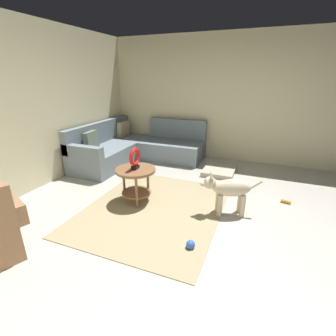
{
  "coord_description": "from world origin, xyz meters",
  "views": [
    {
      "loc": [
        -2.7,
        -0.66,
        1.84
      ],
      "look_at": [
        0.45,
        0.6,
        0.55
      ],
      "focal_mm": 26.06,
      "sensor_mm": 36.0,
      "label": 1
    }
  ],
  "objects_px": {
    "dog_toy_ball": "(191,245)",
    "dog": "(228,190)",
    "dog_toy_rope": "(286,202)",
    "side_table": "(136,176)",
    "sectional_couch": "(135,148)",
    "torus_sculpture": "(135,158)",
    "dog_bed_mat": "(220,170)"
  },
  "relations": [
    {
      "from": "dog",
      "to": "dog_toy_rope",
      "type": "relative_size",
      "value": 5.66
    },
    {
      "from": "torus_sculpture",
      "to": "dog_toy_rope",
      "type": "height_order",
      "value": "torus_sculpture"
    },
    {
      "from": "sectional_couch",
      "to": "side_table",
      "type": "relative_size",
      "value": 3.75
    },
    {
      "from": "sectional_couch",
      "to": "torus_sculpture",
      "type": "bearing_deg",
      "value": -150.54
    },
    {
      "from": "side_table",
      "to": "dog_bed_mat",
      "type": "height_order",
      "value": "side_table"
    },
    {
      "from": "side_table",
      "to": "dog_bed_mat",
      "type": "distance_m",
      "value": 2.01
    },
    {
      "from": "sectional_couch",
      "to": "dog_toy_rope",
      "type": "bearing_deg",
      "value": -106.54
    },
    {
      "from": "dog_toy_ball",
      "to": "side_table",
      "type": "bearing_deg",
      "value": 55.3
    },
    {
      "from": "dog",
      "to": "dog_toy_ball",
      "type": "xyz_separation_m",
      "value": [
        -0.91,
        0.25,
        -0.33
      ]
    },
    {
      "from": "dog",
      "to": "torus_sculpture",
      "type": "bearing_deg",
      "value": 75.83
    },
    {
      "from": "torus_sculpture",
      "to": "dog_toy_rope",
      "type": "xyz_separation_m",
      "value": [
        0.79,
        -2.16,
        -0.69
      ]
    },
    {
      "from": "torus_sculpture",
      "to": "dog_toy_rope",
      "type": "relative_size",
      "value": 2.27
    },
    {
      "from": "dog",
      "to": "dog_toy_ball",
      "type": "relative_size",
      "value": 7.92
    },
    {
      "from": "dog",
      "to": "dog_toy_rope",
      "type": "distance_m",
      "value": 1.09
    },
    {
      "from": "torus_sculpture",
      "to": "dog",
      "type": "bearing_deg",
      "value": -84.03
    },
    {
      "from": "dog",
      "to": "side_table",
      "type": "bearing_deg",
      "value": 75.83
    },
    {
      "from": "side_table",
      "to": "dog_toy_rope",
      "type": "height_order",
      "value": "side_table"
    },
    {
      "from": "dog_toy_ball",
      "to": "dog",
      "type": "bearing_deg",
      "value": -15.53
    },
    {
      "from": "sectional_couch",
      "to": "dog_toy_rope",
      "type": "relative_size",
      "value": 15.65
    },
    {
      "from": "dog_toy_ball",
      "to": "dog_toy_rope",
      "type": "distance_m",
      "value": 1.88
    },
    {
      "from": "dog_toy_ball",
      "to": "dog_toy_rope",
      "type": "bearing_deg",
      "value": -34.19
    },
    {
      "from": "dog_toy_ball",
      "to": "dog_bed_mat",
      "type": "bearing_deg",
      "value": 3.12
    },
    {
      "from": "dog",
      "to": "dog_toy_ball",
      "type": "distance_m",
      "value": 1.0
    },
    {
      "from": "dog_toy_rope",
      "to": "dog_toy_ball",
      "type": "bearing_deg",
      "value": 145.81
    },
    {
      "from": "dog_bed_mat",
      "to": "dog_toy_rope",
      "type": "xyz_separation_m",
      "value": [
        -0.93,
        -1.19,
        -0.02
      ]
    },
    {
      "from": "side_table",
      "to": "dog",
      "type": "distance_m",
      "value": 1.36
    },
    {
      "from": "side_table",
      "to": "dog_toy_ball",
      "type": "bearing_deg",
      "value": -124.7
    },
    {
      "from": "dog",
      "to": "dog_toy_rope",
      "type": "xyz_separation_m",
      "value": [
        0.65,
        -0.81,
        -0.35
      ]
    },
    {
      "from": "torus_sculpture",
      "to": "dog_bed_mat",
      "type": "relative_size",
      "value": 0.41
    },
    {
      "from": "dog_toy_ball",
      "to": "dog_toy_rope",
      "type": "height_order",
      "value": "dog_toy_ball"
    },
    {
      "from": "sectional_couch",
      "to": "dog_bed_mat",
      "type": "bearing_deg",
      "value": -90.16
    },
    {
      "from": "dog",
      "to": "dog_toy_ball",
      "type": "bearing_deg",
      "value": 144.33
    }
  ]
}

